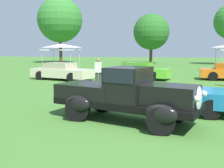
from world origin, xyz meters
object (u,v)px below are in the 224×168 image
show_car_lime (139,71)px  canopy_tent_left_field (61,47)px  feature_pickup_truck (126,94)px  spectator_by_row (98,72)px  show_car_cream (62,71)px

show_car_lime → canopy_tent_left_field: canopy_tent_left_field is taller
feature_pickup_truck → canopy_tent_left_field: size_ratio=1.49×
feature_pickup_truck → canopy_tent_left_field: (-8.84, 17.77, 1.55)m
show_car_lime → spectator_by_row: (-2.05, -4.55, 0.31)m
feature_pickup_truck → canopy_tent_left_field: 19.91m
show_car_cream → show_car_lime: same height
spectator_by_row → show_car_lime: bearing=65.8°
spectator_by_row → feature_pickup_truck: bearing=-70.4°
show_car_lime → canopy_tent_left_field: (-8.35, 6.11, 1.82)m
show_car_cream → show_car_lime: bearing=15.1°
show_car_lime → canopy_tent_left_field: 10.51m
feature_pickup_truck → spectator_by_row: size_ratio=2.82×
feature_pickup_truck → show_car_lime: size_ratio=1.02×
feature_pickup_truck → spectator_by_row: feature_pickup_truck is taller
spectator_by_row → canopy_tent_left_field: size_ratio=0.53×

